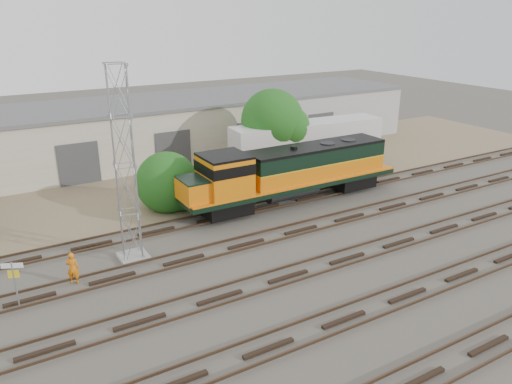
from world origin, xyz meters
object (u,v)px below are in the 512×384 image
worker (73,268)px  semi_trailer (311,140)px  locomotive (290,172)px  signal_tower (125,170)px

worker → semi_trailer: bearing=-131.0°
worker → semi_trailer: 24.21m
semi_trailer → locomotive: bearing=-131.4°
signal_tower → worker: size_ratio=6.21×
locomotive → signal_tower: size_ratio=1.59×
locomotive → worker: size_ratio=9.84×
locomotive → signal_tower: 13.05m
locomotive → worker: locomotive is taller
semi_trailer → worker: bearing=-151.2°
locomotive → worker: (-15.90, -3.86, -1.49)m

